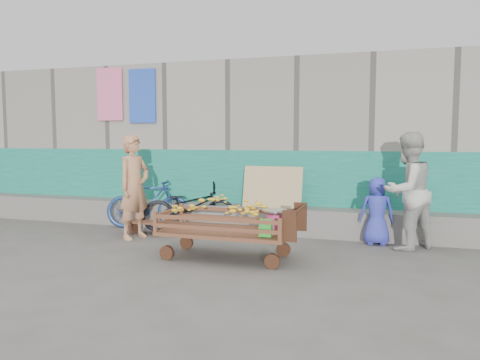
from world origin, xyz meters
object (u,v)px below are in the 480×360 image
(bench, at_px, (152,225))
(child, at_px, (377,211))
(banana_cart, at_px, (223,218))
(woman, at_px, (407,191))
(vendor_man, at_px, (134,187))
(bicycle_blue, at_px, (148,203))
(bicycle_dark, at_px, (189,207))

(bench, bearing_deg, child, 5.78)
(banana_cart, relative_size, woman, 1.11)
(vendor_man, xyz_separation_m, woman, (4.15, 0.56, 0.02))
(bench, bearing_deg, bicycle_blue, 125.91)
(bicycle_dark, xyz_separation_m, bicycle_blue, (-0.80, 0.00, 0.03))
(bench, distance_m, bicycle_dark, 0.70)
(bicycle_blue, bearing_deg, banana_cart, -141.89)
(banana_cart, distance_m, bench, 2.03)
(woman, relative_size, bicycle_blue, 1.13)
(banana_cart, distance_m, woman, 2.72)
(woman, xyz_separation_m, child, (-0.42, 0.16, -0.34))
(bench, xyz_separation_m, woman, (4.03, 0.21, 0.69))
(banana_cart, height_order, woman, woman)
(bicycle_dark, bearing_deg, bench, 108.85)
(child, height_order, bicycle_dark, child)
(bicycle_blue, bearing_deg, woman, -107.05)
(vendor_man, relative_size, bicycle_dark, 1.03)
(child, height_order, bicycle_blue, child)
(bench, height_order, vendor_man, vendor_man)
(child, xyz_separation_m, bicycle_blue, (-3.92, 0.07, -0.06))
(banana_cart, relative_size, child, 1.84)
(banana_cart, bearing_deg, vendor_man, 157.24)
(woman, height_order, child, woman)
(banana_cart, xyz_separation_m, bicycle_dark, (-1.18, 1.54, -0.12))
(bench, height_order, woman, woman)
(banana_cart, distance_m, vendor_man, 1.96)
(bicycle_dark, bearing_deg, banana_cart, -165.89)
(woman, height_order, bicycle_dark, woman)
(banana_cart, height_order, bench, banana_cart)
(banana_cart, relative_size, vendor_man, 1.14)
(bicycle_dark, distance_m, bicycle_blue, 0.80)
(child, bearing_deg, woman, 150.80)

